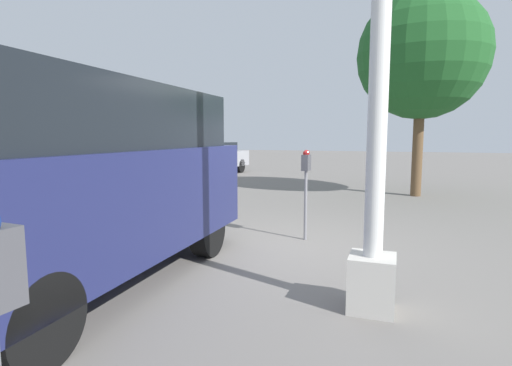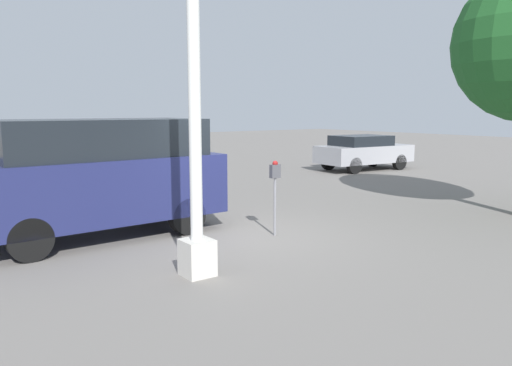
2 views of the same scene
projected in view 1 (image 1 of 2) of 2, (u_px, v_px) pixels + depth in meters
ground_plane at (266, 247)px, 6.20m from camera, size 80.00×80.00×0.00m
parking_meter_near at (306, 174)px, 6.48m from camera, size 0.21×0.12×1.48m
lamp_post at (379, 66)px, 3.67m from camera, size 0.44×0.44×6.39m
parked_van at (81, 179)px, 4.50m from camera, size 4.80×2.17×2.28m
car_distant at (212, 157)px, 17.70m from camera, size 4.15×2.04×1.42m
street_tree at (422, 55)px, 10.97m from camera, size 3.51×3.51×5.68m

